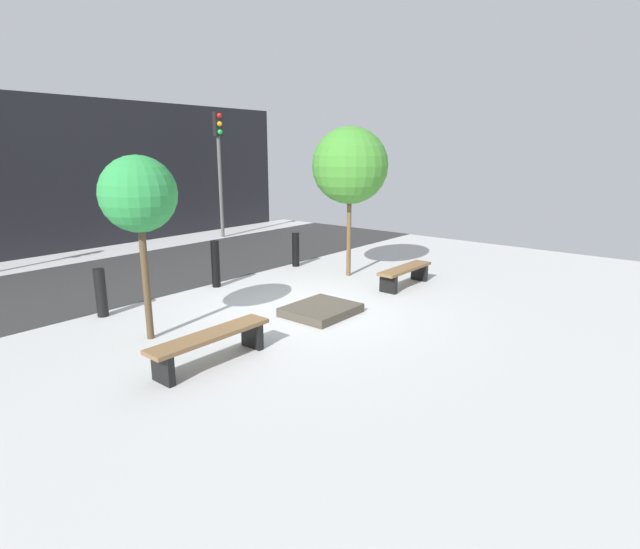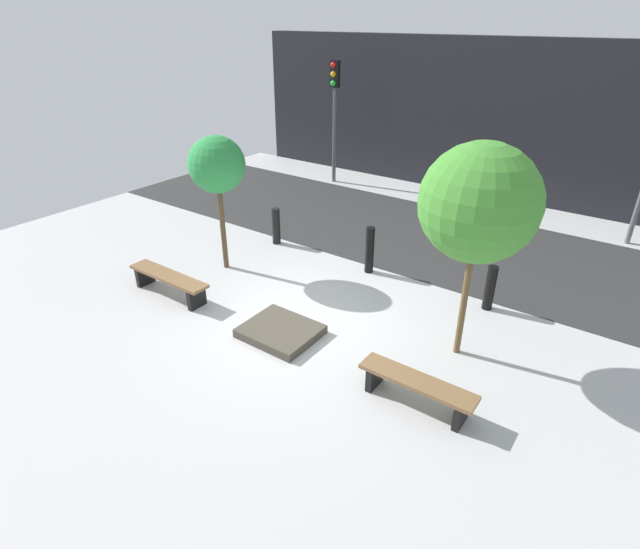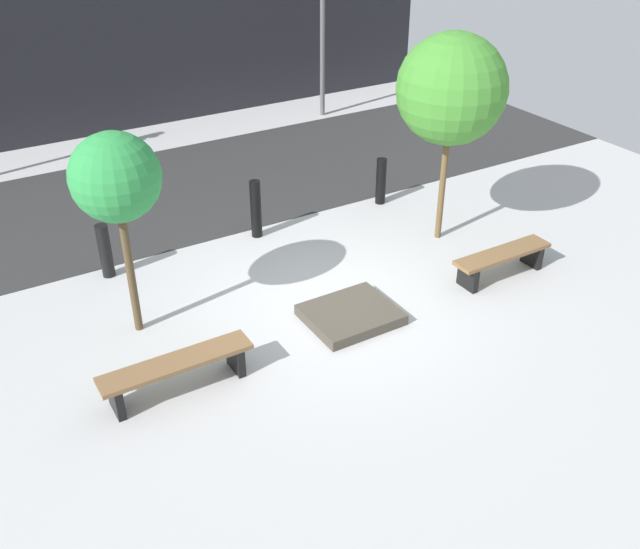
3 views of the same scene
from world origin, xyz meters
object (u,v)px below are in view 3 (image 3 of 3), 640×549
object	(u,v)px
bench_right	(502,259)
tree_behind_right_bench	(452,90)
planter_bed	(351,315)
bollard_left	(256,209)
bollard_far_left	(105,251)
bollard_center	(381,181)
tree_behind_left_bench	(115,179)
bench_left	(177,369)

from	to	relation	value
bench_right	tree_behind_right_bench	size ratio (longest dim) A/B	0.49
bench_right	planter_bed	distance (m)	2.71
planter_bed	tree_behind_right_bench	world-z (taller)	tree_behind_right_bench
tree_behind_right_bench	bollard_left	distance (m)	3.78
bollard_far_left	bollard_center	size ratio (longest dim) A/B	1.00
planter_bed	bollard_center	distance (m)	4.01
planter_bed	tree_behind_left_bench	size ratio (longest dim) A/B	0.44
tree_behind_left_bench	bollard_center	xyz separation A→B (m)	(5.31, 1.65, -1.84)
bollard_center	bollard_left	bearing A→B (deg)	180.00
bench_right	bollard_far_left	size ratio (longest dim) A/B	1.92
bench_right	planter_bed	world-z (taller)	bench_right
bench_right	bollard_far_left	world-z (taller)	bollard_far_left
bollard_left	planter_bed	bearing A→B (deg)	-90.00
planter_bed	bench_right	bearing A→B (deg)	-4.25
tree_behind_left_bench	bench_right	bearing A→B (deg)	-16.07
bench_left	bench_right	world-z (taller)	bench_left
bench_left	bench_right	xyz separation A→B (m)	(5.38, 0.00, -0.02)
tree_behind_right_bench	bollard_left	size ratio (longest dim) A/B	3.37
tree_behind_right_bench	bollard_far_left	bearing A→B (deg)	162.71
bench_right	tree_behind_left_bench	world-z (taller)	tree_behind_left_bench
bench_left	bollard_center	world-z (taller)	bollard_center
bench_right	planter_bed	size ratio (longest dim) A/B	1.36
bollard_center	planter_bed	bearing A→B (deg)	-131.14
bench_right	bollard_center	bearing A→B (deg)	91.08
bollard_center	bench_left	bearing A→B (deg)	-148.92
bench_left	bollard_far_left	world-z (taller)	bollard_far_left
bench_left	bollard_far_left	distance (m)	3.21
bench_left	bench_right	size ratio (longest dim) A/B	1.13
bench_right	tree_behind_right_bench	distance (m)	2.76
bench_left	bollard_far_left	xyz separation A→B (m)	(0.07, 3.20, 0.11)
bollard_left	bench_right	bearing A→B (deg)	-49.98
tree_behind_left_bench	bollard_left	size ratio (longest dim) A/B	2.80
planter_bed	tree_behind_left_bench	bearing A→B (deg)	153.36
tree_behind_left_bench	bollard_center	world-z (taller)	tree_behind_left_bench
tree_behind_left_bench	bollard_center	distance (m)	5.86
tree_behind_right_bench	bollard_far_left	size ratio (longest dim) A/B	3.91
bench_right	bollard_far_left	distance (m)	6.21
tree_behind_right_bench	bollard_center	xyz separation A→B (m)	(-0.07, 1.65, -2.15)
bench_left	bollard_left	bearing A→B (deg)	50.09
bench_left	bollard_left	distance (m)	4.19
tree_behind_right_bench	bollard_far_left	distance (m)	5.97
bollard_center	bollard_far_left	bearing A→B (deg)	180.00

